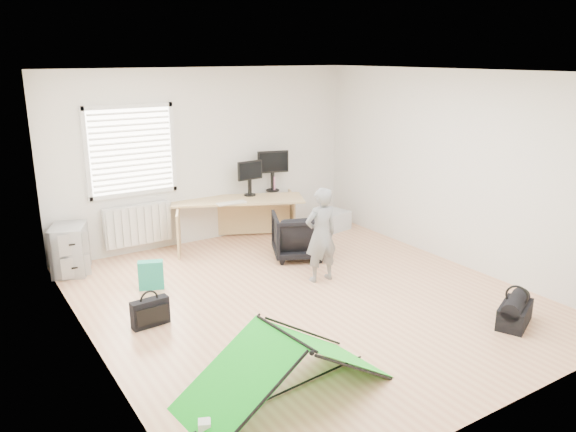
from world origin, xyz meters
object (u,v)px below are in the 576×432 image
filing_cabinet (70,249)px  monitor_right (273,176)px  office_chair (298,235)px  desk (238,220)px  thermos (274,183)px  laptop_bag (150,313)px  storage_crate (332,221)px  monitor_left (250,183)px  person (321,235)px  kite (286,363)px  duffel_bag (515,314)px

filing_cabinet → monitor_right: (3.30, 0.13, 0.61)m
filing_cabinet → office_chair: (2.96, -1.16, -0.00)m
desk → monitor_right: 0.97m
thermos → laptop_bag: size_ratio=0.57×
filing_cabinet → storage_crate: filing_cabinet is taller
monitor_right → office_chair: 1.47m
thermos → office_chair: thermos is taller
monitor_left → thermos: (0.50, 0.09, -0.09)m
monitor_left → storage_crate: size_ratio=0.78×
monitor_left → person: (-0.11, -2.11, -0.27)m
filing_cabinet → monitor_right: bearing=24.3°
kite → laptop_bag: kite is taller
kite → laptop_bag: bearing=101.0°
kite → laptop_bag: 1.97m
laptop_bag → duffel_bag: size_ratio=0.75×
monitor_right → office_chair: size_ratio=0.70×
filing_cabinet → thermos: (3.33, 0.14, 0.48)m
thermos → storage_crate: bearing=-30.1°
thermos → storage_crate: (0.86, -0.50, -0.66)m
filing_cabinet → office_chair: 3.17m
filing_cabinet → laptop_bag: (0.38, -2.10, -0.18)m
person → kite: bearing=51.9°
office_chair → person: 0.97m
thermos → storage_crate: size_ratio=0.43×
kite → laptop_bag: (-0.57, 1.88, -0.14)m
office_chair → duffel_bag: size_ratio=1.32×
desk → kite: 4.26m
person → storage_crate: size_ratio=2.26×
filing_cabinet → monitor_right: 3.36m
desk → monitor_right: (0.74, 0.17, 0.60)m
desk → filing_cabinet: desk is taller
storage_crate → monitor_left: bearing=163.2°
office_chair → monitor_right: bearing=-80.0°
office_chair → laptop_bag: bearing=45.1°
monitor_left → laptop_bag: 3.35m
desk → laptop_bag: size_ratio=4.91×
desk → office_chair: bearing=-46.3°
laptop_bag → duffel_bag: bearing=-36.4°
monitor_left → monitor_right: size_ratio=0.84×
filing_cabinet → kite: filing_cabinet is taller
monitor_left → storage_crate: bearing=-20.1°
desk → storage_crate: 1.67m
desk → monitor_left: monitor_left is taller
filing_cabinet → monitor_right: monitor_right is taller
monitor_left → laptop_bag: size_ratio=1.04×
office_chair → laptop_bag: (-2.58, -0.94, -0.18)m
thermos → duffel_bag: bearing=-84.1°
filing_cabinet → office_chair: size_ratio=0.91×
thermos → laptop_bag: bearing=-142.7°
desk → duffel_bag: size_ratio=3.69×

